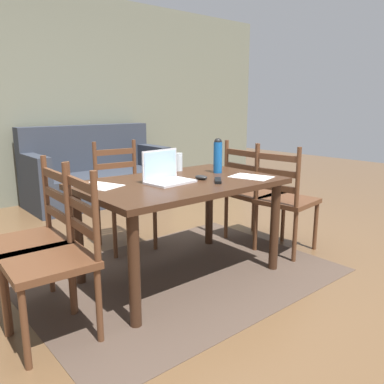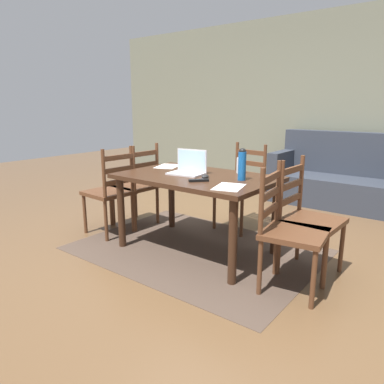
% 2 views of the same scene
% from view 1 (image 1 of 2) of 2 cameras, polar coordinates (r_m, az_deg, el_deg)
% --- Properties ---
extents(ground_plane, '(14.00, 14.00, 0.00)m').
position_cam_1_polar(ground_plane, '(3.04, -1.66, -12.04)').
color(ground_plane, brown).
extents(area_rug, '(2.22, 1.63, 0.01)m').
position_cam_1_polar(area_rug, '(3.04, -1.66, -11.99)').
color(area_rug, '#47382D').
rests_on(area_rug, ground).
extents(wall_back, '(8.00, 0.12, 2.70)m').
position_cam_1_polar(wall_back, '(5.47, -22.42, 12.61)').
color(wall_back, '#6B6D5B').
rests_on(wall_back, ground).
extents(dining_table, '(1.43, 0.91, 0.73)m').
position_cam_1_polar(dining_table, '(2.83, -1.74, -0.25)').
color(dining_table, '#382114').
rests_on(dining_table, ground).
extents(chair_left_near, '(0.46, 0.46, 0.95)m').
position_cam_1_polar(chair_left_near, '(2.26, -19.26, -9.09)').
color(chair_left_near, '#56331E').
rests_on(chair_left_near, ground).
extents(chair_left_far, '(0.45, 0.45, 0.95)m').
position_cam_1_polar(chair_left_far, '(2.58, -22.20, -6.56)').
color(chair_left_far, '#56331E').
rests_on(chair_left_far, ground).
extents(chair_far_head, '(0.49, 0.49, 0.95)m').
position_cam_1_polar(chair_far_head, '(3.54, -9.98, -0.69)').
color(chair_far_head, '#56331E').
rests_on(chair_far_head, ground).
extents(chair_right_near, '(0.49, 0.49, 0.95)m').
position_cam_1_polar(chair_right_near, '(3.45, 13.42, -1.20)').
color(chair_right_near, '#56331E').
rests_on(chair_right_near, ground).
extents(chair_right_far, '(0.46, 0.46, 0.95)m').
position_cam_1_polar(chair_right_far, '(3.68, 8.80, -0.15)').
color(chair_right_far, '#56331E').
rests_on(chair_right_far, ground).
extents(couch, '(1.80, 0.80, 1.00)m').
position_cam_1_polar(couch, '(5.33, -13.90, 2.45)').
color(couch, '#2D333D').
rests_on(couch, ground).
extents(laptop, '(0.34, 0.26, 0.23)m').
position_cam_1_polar(laptop, '(2.75, -3.86, 2.63)').
color(laptop, silver).
rests_on(laptop, dining_table).
extents(water_bottle, '(0.07, 0.07, 0.28)m').
position_cam_1_polar(water_bottle, '(3.13, 3.80, 5.44)').
color(water_bottle, '#145199').
rests_on(water_bottle, dining_table).
extents(drinking_glass, '(0.07, 0.07, 0.15)m').
position_cam_1_polar(drinking_glass, '(3.22, -1.98, 4.42)').
color(drinking_glass, silver).
rests_on(drinking_glass, dining_table).
extents(computer_mouse, '(0.09, 0.11, 0.03)m').
position_cam_1_polar(computer_mouse, '(2.85, 1.35, 2.17)').
color(computer_mouse, black).
rests_on(computer_mouse, dining_table).
extents(tv_remote, '(0.15, 0.16, 0.02)m').
position_cam_1_polar(tv_remote, '(2.77, 3.81, 1.69)').
color(tv_remote, black).
rests_on(tv_remote, dining_table).
extents(paper_stack_left, '(0.28, 0.34, 0.00)m').
position_cam_1_polar(paper_stack_left, '(2.98, 8.65, 2.20)').
color(paper_stack_left, white).
rests_on(paper_stack_left, dining_table).
extents(paper_stack_right, '(0.30, 0.35, 0.00)m').
position_cam_1_polar(paper_stack_right, '(2.70, -13.53, 0.90)').
color(paper_stack_right, white).
rests_on(paper_stack_right, dining_table).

